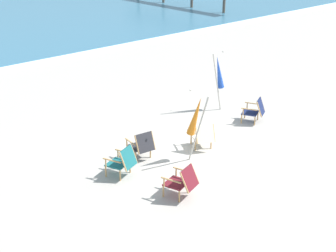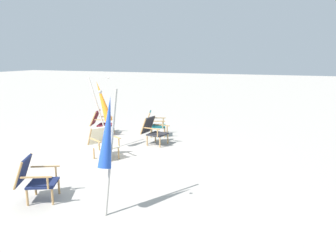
{
  "view_description": "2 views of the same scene",
  "coord_description": "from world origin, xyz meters",
  "px_view_note": "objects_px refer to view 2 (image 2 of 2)",
  "views": [
    {
      "loc": [
        -8.92,
        -8.17,
        5.89
      ],
      "look_at": [
        -1.03,
        0.65,
        0.79
      ],
      "focal_mm": 50.0,
      "sensor_mm": 36.0,
      "label": 1
    },
    {
      "loc": [
        6.78,
        4.69,
        2.59
      ],
      "look_at": [
        -0.94,
        1.64,
        0.8
      ],
      "focal_mm": 35.0,
      "sensor_mm": 36.0,
      "label": 2
    }
  ],
  "objects_px": {
    "umbrella_furled_orange": "(103,102)",
    "beach_chair_front_right": "(153,130)",
    "beach_chair_back_left": "(34,178)",
    "beach_chair_mid_center": "(103,142)",
    "beach_chair_far_center": "(153,123)",
    "beach_chair_front_left": "(101,122)",
    "umbrella_furled_blue": "(108,133)"
  },
  "relations": [
    {
      "from": "beach_chair_far_center",
      "to": "umbrella_furled_blue",
      "type": "height_order",
      "value": "umbrella_furled_blue"
    },
    {
      "from": "beach_chair_mid_center",
      "to": "beach_chair_far_center",
      "type": "xyz_separation_m",
      "value": [
        -2.64,
        0.24,
        0.01
      ]
    },
    {
      "from": "beach_chair_back_left",
      "to": "umbrella_furled_orange",
      "type": "xyz_separation_m",
      "value": [
        -3.39,
        -0.68,
        0.9
      ]
    },
    {
      "from": "beach_chair_back_left",
      "to": "beach_chair_front_left",
      "type": "relative_size",
      "value": 1.01
    },
    {
      "from": "beach_chair_mid_center",
      "to": "umbrella_furled_blue",
      "type": "height_order",
      "value": "umbrella_furled_blue"
    },
    {
      "from": "beach_chair_front_right",
      "to": "umbrella_furled_blue",
      "type": "height_order",
      "value": "umbrella_furled_blue"
    },
    {
      "from": "beach_chair_far_center",
      "to": "beach_chair_back_left",
      "type": "height_order",
      "value": "same"
    },
    {
      "from": "beach_chair_front_right",
      "to": "beach_chair_far_center",
      "type": "xyz_separation_m",
      "value": [
        -0.96,
        -0.42,
        0.0
      ]
    },
    {
      "from": "beach_chair_far_center",
      "to": "beach_chair_back_left",
      "type": "xyz_separation_m",
      "value": [
        5.28,
        0.0,
        0.0
      ]
    },
    {
      "from": "beach_chair_far_center",
      "to": "umbrella_furled_orange",
      "type": "distance_m",
      "value": 2.2
    },
    {
      "from": "umbrella_furled_orange",
      "to": "beach_chair_front_right",
      "type": "bearing_deg",
      "value": 130.17
    },
    {
      "from": "umbrella_furled_blue",
      "to": "umbrella_furled_orange",
      "type": "relative_size",
      "value": 1.02
    },
    {
      "from": "beach_chair_far_center",
      "to": "umbrella_furled_orange",
      "type": "relative_size",
      "value": 0.42
    },
    {
      "from": "beach_chair_front_right",
      "to": "beach_chair_far_center",
      "type": "height_order",
      "value": "beach_chair_far_center"
    },
    {
      "from": "beach_chair_front_left",
      "to": "beach_chair_far_center",
      "type": "bearing_deg",
      "value": 104.37
    },
    {
      "from": "beach_chair_mid_center",
      "to": "beach_chair_front_left",
      "type": "distance_m",
      "value": 2.65
    },
    {
      "from": "umbrella_furled_blue",
      "to": "beach_chair_mid_center",
      "type": "bearing_deg",
      "value": -145.14
    },
    {
      "from": "beach_chair_front_right",
      "to": "beach_chair_mid_center",
      "type": "xyz_separation_m",
      "value": [
        1.69,
        -0.67,
        -0.0
      ]
    },
    {
      "from": "beach_chair_front_right",
      "to": "beach_chair_front_left",
      "type": "xyz_separation_m",
      "value": [
        -0.52,
        -2.14,
        -0.0
      ]
    },
    {
      "from": "beach_chair_front_left",
      "to": "umbrella_furled_orange",
      "type": "bearing_deg",
      "value": 35.65
    },
    {
      "from": "umbrella_furled_blue",
      "to": "beach_chair_front_left",
      "type": "bearing_deg",
      "value": -145.6
    },
    {
      "from": "umbrella_furled_blue",
      "to": "umbrella_furled_orange",
      "type": "height_order",
      "value": "umbrella_furled_blue"
    },
    {
      "from": "beach_chair_front_right",
      "to": "beach_chair_mid_center",
      "type": "bearing_deg",
      "value": -21.52
    },
    {
      "from": "beach_chair_front_left",
      "to": "umbrella_furled_blue",
      "type": "height_order",
      "value": "umbrella_furled_blue"
    },
    {
      "from": "umbrella_furled_blue",
      "to": "umbrella_furled_orange",
      "type": "xyz_separation_m",
      "value": [
        -3.28,
        -2.2,
        -0.03
      ]
    },
    {
      "from": "beach_chair_mid_center",
      "to": "umbrella_furled_blue",
      "type": "distance_m",
      "value": 3.22
    },
    {
      "from": "beach_chair_far_center",
      "to": "umbrella_furled_blue",
      "type": "relative_size",
      "value": 0.41
    },
    {
      "from": "beach_chair_mid_center",
      "to": "beach_chair_back_left",
      "type": "bearing_deg",
      "value": 5.3
    },
    {
      "from": "beach_chair_front_right",
      "to": "beach_chair_back_left",
      "type": "relative_size",
      "value": 0.94
    },
    {
      "from": "beach_chair_back_left",
      "to": "beach_chair_mid_center",
      "type": "bearing_deg",
      "value": -174.7
    },
    {
      "from": "beach_chair_mid_center",
      "to": "beach_chair_back_left",
      "type": "height_order",
      "value": "beach_chair_back_left"
    },
    {
      "from": "beach_chair_front_right",
      "to": "umbrella_furled_orange",
      "type": "distance_m",
      "value": 1.7
    }
  ]
}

